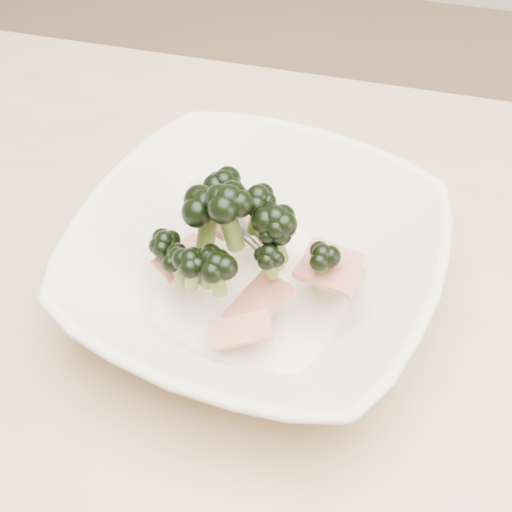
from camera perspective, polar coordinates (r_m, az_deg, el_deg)
dining_table at (r=0.68m, az=8.06°, el=-13.53°), size 1.20×0.80×0.75m
broccoli_dish at (r=0.61m, az=-0.12°, el=-0.58°), size 0.36×0.36×0.14m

